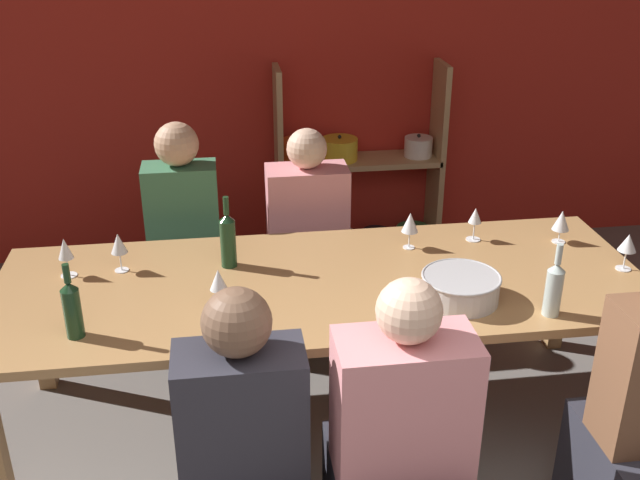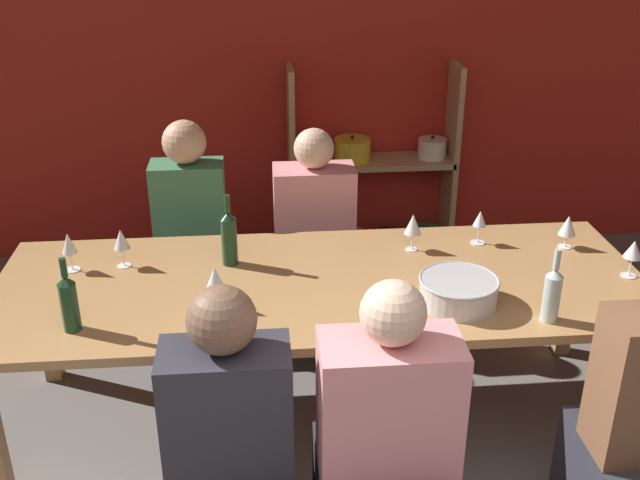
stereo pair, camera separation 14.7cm
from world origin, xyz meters
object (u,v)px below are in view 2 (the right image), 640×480
dining_table (322,295)px  wine_glass_empty_b (633,250)px  wine_bottle_amber (229,237)px  person_near_b (232,476)px  shelf_unit (368,191)px  wine_glass_red_a (568,226)px  person_far_b (314,259)px  wine_glass_red_b (480,220)px  wine_glass_white_a (69,245)px  wine_glass_empty_d (121,240)px  person_far_a (193,258)px  wine_glass_empty_a (215,279)px  wine_glass_empty_c (413,225)px  mixing_bowl (458,290)px  wine_bottle_dark (552,293)px  wine_bottle_green (69,302)px

dining_table → wine_glass_empty_b: wine_glass_empty_b is taller
wine_bottle_amber → person_near_b: 1.13m
shelf_unit → wine_glass_red_a: 1.70m
person_far_b → wine_glass_red_b: bearing=144.9°
wine_glass_white_a → wine_glass_empty_d: size_ratio=1.00×
wine_glass_empty_b → person_far_a: person_far_a is taller
wine_glass_white_a → person_far_b: person_far_b is taller
wine_glass_empty_a → wine_glass_empty_c: (0.90, 0.46, -0.00)m
dining_table → wine_glass_empty_b: size_ratio=16.58×
dining_table → mixing_bowl: bearing=-24.4°
wine_glass_empty_a → wine_glass_red_b: 1.33m
wine_glass_white_a → shelf_unit: bearing=44.3°
mixing_bowl → person_far_b: 1.25m
dining_table → wine_glass_empty_d: (-0.88, 0.22, 0.20)m
wine_glass_empty_d → dining_table: bearing=-14.2°
person_near_b → wine_glass_red_b: bearing=44.5°
shelf_unit → wine_bottle_dark: (0.39, -2.14, 0.39)m
wine_glass_white_a → person_near_b: 1.33m
shelf_unit → wine_glass_red_b: shelf_unit is taller
wine_glass_empty_b → wine_bottle_amber: bearing=170.9°
wine_glass_white_a → wine_glass_empty_a: bearing=-30.7°
mixing_bowl → wine_glass_red_a: wine_glass_red_a is taller
person_far_a → person_far_b: (0.66, 0.02, -0.04)m
wine_glass_empty_c → person_far_a: (-1.08, 0.55, -0.40)m
mixing_bowl → dining_table: bearing=155.6°
wine_glass_empty_a → person_near_b: (0.06, -0.65, -0.44)m
wine_glass_empty_c → person_near_b: 1.46m
wine_glass_empty_a → wine_glass_empty_d: (-0.43, 0.41, -0.00)m
wine_bottle_green → person_far_a: size_ratio=0.25×
wine_glass_red_b → person_far_b: 1.01m
wine_glass_empty_c → wine_glass_empty_a: bearing=-152.8°
wine_bottle_dark → person_far_b: (-0.82, 1.25, -0.43)m
person_near_b → person_far_b: bearing=75.7°
wine_glass_white_a → wine_glass_red_a: wine_glass_white_a is taller
wine_glass_empty_b → person_near_b: person_near_b is taller
wine_glass_empty_a → person_far_a: 1.10m
wine_glass_white_a → wine_glass_empty_b: bearing=-6.5°
wine_bottle_green → person_far_a: (0.37, 1.14, -0.39)m
wine_bottle_dark → wine_bottle_green: bearing=177.1°
mixing_bowl → wine_bottle_green: size_ratio=1.07×
person_far_a → person_far_b: person_far_a is taller
wine_bottle_dark → shelf_unit: bearing=100.4°
mixing_bowl → person_near_b: size_ratio=0.28×
wine_glass_empty_d → wine_bottle_dark: bearing=-19.8°
wine_bottle_dark → wine_glass_red_a: 0.72m
wine_glass_red_a → wine_glass_empty_d: bearing=-179.5°
wine_bottle_green → wine_glass_empty_b: size_ratio=1.79×
wine_glass_empty_b → wine_glass_empty_d: wine_glass_empty_d is taller
wine_glass_red_a → person_far_a: person_far_a is taller
wine_glass_empty_b → wine_glass_empty_c: (-0.90, 0.35, 0.00)m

